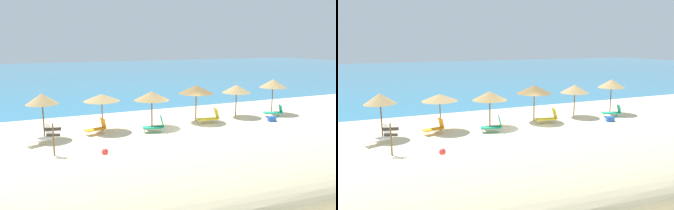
% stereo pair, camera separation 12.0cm
% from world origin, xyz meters
% --- Properties ---
extents(ground_plane, '(160.00, 160.00, 0.00)m').
position_xyz_m(ground_plane, '(0.00, 0.00, 0.00)').
color(ground_plane, beige).
extents(sea_water, '(160.00, 72.43, 0.01)m').
position_xyz_m(sea_water, '(0.00, 43.81, 0.00)').
color(sea_water, teal).
rests_on(sea_water, ground_plane).
extents(dune_ridge, '(49.57, 7.87, 2.20)m').
position_xyz_m(dune_ridge, '(-0.87, -10.10, 1.10)').
color(dune_ridge, beige).
rests_on(dune_ridge, ground_plane).
extents(beach_umbrella_0, '(1.97, 1.97, 2.82)m').
position_xyz_m(beach_umbrella_0, '(-9.26, 1.95, 2.49)').
color(beach_umbrella_0, brown).
rests_on(beach_umbrella_0, ground_plane).
extents(beach_umbrella_1, '(2.41, 2.41, 2.50)m').
position_xyz_m(beach_umbrella_1, '(-5.53, 2.33, 2.26)').
color(beach_umbrella_1, brown).
rests_on(beach_umbrella_1, ground_plane).
extents(beach_umbrella_2, '(2.45, 2.45, 2.52)m').
position_xyz_m(beach_umbrella_2, '(-2.09, 2.01, 2.21)').
color(beach_umbrella_2, brown).
rests_on(beach_umbrella_2, ground_plane).
extents(beach_umbrella_3, '(2.63, 2.63, 2.74)m').
position_xyz_m(beach_umbrella_3, '(1.54, 2.26, 2.42)').
color(beach_umbrella_3, brown).
rests_on(beach_umbrella_3, ground_plane).
extents(beach_umbrella_4, '(2.26, 2.26, 2.55)m').
position_xyz_m(beach_umbrella_4, '(5.29, 2.47, 2.23)').
color(beach_umbrella_4, brown).
rests_on(beach_umbrella_4, ground_plane).
extents(beach_umbrella_5, '(2.21, 2.21, 2.85)m').
position_xyz_m(beach_umbrella_5, '(8.75, 2.27, 2.51)').
color(beach_umbrella_5, brown).
rests_on(beach_umbrella_5, ground_plane).
extents(lounge_chair_0, '(1.57, 1.15, 1.11)m').
position_xyz_m(lounge_chair_0, '(-9.47, 0.73, 0.43)').
color(lounge_chair_0, white).
rests_on(lounge_chair_0, ground_plane).
extents(lounge_chair_1, '(1.58, 1.18, 0.94)m').
position_xyz_m(lounge_chair_1, '(8.10, 1.14, 0.39)').
color(lounge_chair_1, '#199972').
rests_on(lounge_chair_1, ground_plane).
extents(lounge_chair_2, '(1.51, 0.94, 1.10)m').
position_xyz_m(lounge_chair_2, '(-2.38, 0.51, 0.46)').
color(lounge_chair_2, '#199972').
rests_on(lounge_chair_2, ground_plane).
extents(lounge_chair_3, '(1.43, 0.87, 0.99)m').
position_xyz_m(lounge_chair_3, '(-6.01, 1.64, 0.42)').
color(lounge_chair_3, orange).
rests_on(lounge_chair_3, ground_plane).
extents(lounge_chair_4, '(1.70, 0.90, 1.10)m').
position_xyz_m(lounge_chair_4, '(2.19, 1.25, 0.44)').
color(lounge_chair_4, yellow).
rests_on(lounge_chair_4, ground_plane).
extents(wooden_signpost, '(0.83, 0.30, 1.75)m').
position_xyz_m(wooden_signpost, '(-8.98, -1.64, 1.04)').
color(wooden_signpost, brown).
rests_on(wooden_signpost, ground_plane).
extents(beach_ball, '(0.37, 0.37, 0.37)m').
position_xyz_m(beach_ball, '(-6.51, -2.67, 0.18)').
color(beach_ball, red).
rests_on(beach_ball, ground_plane).
extents(cooler_box, '(0.68, 0.56, 0.37)m').
position_xyz_m(cooler_box, '(6.78, -0.09, 0.19)').
color(cooler_box, blue).
rests_on(cooler_box, ground_plane).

